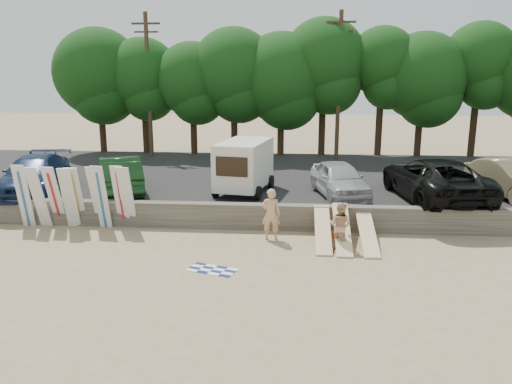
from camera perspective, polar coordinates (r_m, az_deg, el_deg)
ground at (r=16.88m, az=6.24°, el=-7.40°), size 120.00×120.00×0.00m
seawall at (r=19.56m, az=6.06°, el=-2.92°), size 44.00×0.50×1.00m
parking_lot at (r=26.88m, az=5.71°, el=1.24°), size 44.00×14.50×0.70m
treeline at (r=33.24m, az=5.19°, el=13.53°), size 33.84×6.43×8.83m
utility_poles at (r=31.89m, az=9.45°, el=12.22°), size 25.80×0.26×9.00m
box_trailer at (r=22.43m, az=-1.36°, el=3.22°), size 2.61×3.94×2.34m
car_0 at (r=24.64m, az=-24.00°, el=1.81°), size 3.25×5.95×1.64m
car_1 at (r=23.39m, az=-15.21°, el=1.96°), size 3.51×5.32×1.66m
car_2 at (r=22.16m, az=9.48°, el=1.46°), size 2.74×4.77×1.53m
car_3 at (r=22.60m, az=19.70°, el=1.44°), size 3.84×6.82×1.80m
car_4 at (r=24.29m, az=27.22°, el=1.31°), size 2.78×5.18×1.62m
surfboard_upright_0 at (r=21.62m, az=-25.03°, el=-0.41°), size 0.51×0.55×2.57m
surfboard_upright_1 at (r=21.28m, az=-23.60°, el=-0.55°), size 0.59×0.84×2.51m
surfboard_upright_2 at (r=21.17m, az=-22.03°, el=-0.48°), size 0.53×0.83×2.51m
surfboard_upright_3 at (r=20.73m, az=-20.57°, el=-0.64°), size 0.59×0.88×2.50m
surfboard_upright_4 at (r=20.81m, az=-19.87°, el=-0.54°), size 0.58×0.90×2.49m
surfboard_upright_5 at (r=20.46m, az=-17.66°, el=-0.55°), size 0.56×0.77×2.53m
surfboard_upright_6 at (r=20.29m, az=-17.26°, el=-0.58°), size 0.56×0.60×2.57m
surfboard_upright_7 at (r=20.17m, az=-15.21°, el=-0.54°), size 0.55×0.63×2.56m
surfboard_upright_8 at (r=20.04m, az=-14.54°, el=-0.63°), size 0.53×0.75×2.53m
surfboard_low_0 at (r=18.15m, az=7.63°, el=-4.21°), size 0.56×2.86×1.03m
surfboard_low_1 at (r=18.06m, az=9.81°, el=-4.15°), size 0.56×2.81×1.18m
surfboard_low_2 at (r=18.24m, az=12.62°, el=-4.64°), size 0.56×2.91×0.85m
beachgoer_a at (r=18.22m, az=1.72°, el=-2.56°), size 0.71×0.47×1.93m
beachgoer_b at (r=17.57m, az=9.59°, el=-3.80°), size 1.02×0.96×1.66m
cooler at (r=18.67m, az=9.71°, el=-4.94°), size 0.40×0.33×0.32m
gear_bag at (r=18.90m, az=8.86°, el=-4.84°), size 0.35×0.31×0.22m
beach_towel at (r=15.79m, az=-5.03°, el=-8.84°), size 1.89×1.89×0.00m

